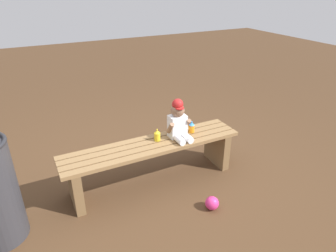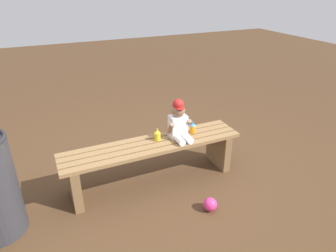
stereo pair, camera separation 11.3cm
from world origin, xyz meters
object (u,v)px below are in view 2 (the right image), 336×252
object	(u,v)px
sippy_cup_right	(193,128)
child_figure	(179,121)
park_bench	(153,155)
toy_ball	(210,204)
sippy_cup_left	(157,135)

from	to	relation	value
sippy_cup_right	child_figure	bearing A→B (deg)	-170.14
park_bench	sippy_cup_right	bearing A→B (deg)	4.47
toy_ball	child_figure	bearing A→B (deg)	91.21
child_figure	toy_ball	size ratio (longest dim) A/B	3.25
sippy_cup_left	sippy_cup_right	bearing A→B (deg)	0.00
child_figure	sippy_cup_right	distance (m)	0.21
park_bench	toy_ball	bearing A→B (deg)	-64.44
park_bench	child_figure	world-z (taller)	child_figure
child_figure	sippy_cup_left	size ratio (longest dim) A/B	3.26
sippy_cup_left	toy_ball	distance (m)	0.82
park_bench	toy_ball	xyz separation A→B (m)	(0.30, -0.62, -0.24)
park_bench	toy_ball	world-z (taller)	park_bench
sippy_cup_right	toy_ball	distance (m)	0.81
sippy_cup_left	sippy_cup_right	size ratio (longest dim) A/B	1.00
sippy_cup_right	toy_ball	size ratio (longest dim) A/B	1.00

